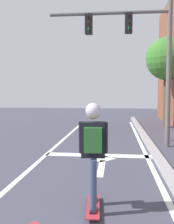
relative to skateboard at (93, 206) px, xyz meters
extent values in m
cube|color=silver|center=(-1.67, 2.13, -0.06)|extent=(0.12, 20.00, 0.01)
cube|color=silver|center=(1.21, 2.13, -0.06)|extent=(0.12, 20.00, 0.01)
cube|color=silver|center=(-0.15, 3.49, -0.06)|extent=(3.03, 0.40, 0.01)
cube|color=silver|center=(0.00, 2.25, -0.06)|extent=(0.16, 1.40, 0.01)
cube|color=silver|center=(0.00, 3.10, -0.06)|extent=(0.71, 0.71, 0.01)
cube|color=#999599|center=(1.46, 2.13, 0.01)|extent=(0.24, 24.00, 0.14)
cube|color=#A82831|center=(0.00, 0.00, 0.00)|extent=(0.26, 0.88, 0.02)
cube|color=#B2B2B7|center=(-0.02, 0.30, -0.01)|extent=(0.16, 0.06, 0.01)
cylinder|color=#2F2F21|center=(-0.11, 0.29, -0.04)|extent=(0.03, 0.05, 0.05)
cylinder|color=#2F2F21|center=(0.07, 0.30, -0.04)|extent=(0.03, 0.05, 0.05)
cube|color=#B2B2B7|center=(0.02, -0.30, -0.01)|extent=(0.16, 0.06, 0.01)
cylinder|color=#2F2F21|center=(-0.07, -0.30, -0.04)|extent=(0.03, 0.05, 0.05)
cylinder|color=#2F2F21|center=(0.11, -0.29, -0.04)|extent=(0.03, 0.05, 0.05)
cylinder|color=#3C4E70|center=(-0.01, 0.18, 0.39)|extent=(0.11, 0.11, 0.76)
cube|color=black|center=(-0.01, 0.18, 0.03)|extent=(0.11, 0.25, 0.03)
cylinder|color=#3C4E70|center=(0.01, -0.18, 0.39)|extent=(0.11, 0.11, 0.76)
cube|color=black|center=(0.01, -0.18, 0.03)|extent=(0.11, 0.25, 0.03)
cube|color=black|center=(0.00, 0.00, 1.03)|extent=(0.37, 0.20, 0.53)
cylinder|color=black|center=(-0.19, 0.02, 1.06)|extent=(0.07, 0.10, 0.49)
cylinder|color=black|center=(0.18, 0.04, 1.06)|extent=(0.07, 0.13, 0.49)
sphere|color=beige|center=(0.00, 0.00, 1.44)|extent=(0.21, 0.21, 0.21)
sphere|color=silver|center=(0.00, 0.00, 1.47)|extent=(0.23, 0.23, 0.23)
cube|color=#256127|center=(0.01, -0.14, 1.05)|extent=(0.27, 0.16, 0.36)
cylinder|color=#615F60|center=(2.04, 4.99, 2.35)|extent=(0.16, 0.16, 4.83)
cylinder|color=#615F60|center=(0.06, 4.99, 4.37)|extent=(3.96, 0.12, 0.12)
cube|color=black|center=(0.72, 4.99, 4.02)|extent=(0.24, 0.28, 0.64)
cylinder|color=#3A0605|center=(0.72, 4.84, 4.22)|extent=(0.02, 0.10, 0.10)
cylinder|color=#3C3106|center=(0.72, 4.84, 4.02)|extent=(0.02, 0.10, 0.10)
cylinder|color=green|center=(0.72, 4.84, 3.82)|extent=(0.02, 0.10, 0.10)
cube|color=black|center=(-0.60, 4.99, 4.02)|extent=(0.24, 0.28, 0.64)
cylinder|color=#3A0605|center=(-0.60, 4.84, 4.22)|extent=(0.02, 0.10, 0.10)
cylinder|color=#3C3106|center=(-0.60, 4.84, 4.02)|extent=(0.02, 0.10, 0.10)
cylinder|color=green|center=(-0.60, 4.84, 3.82)|extent=(0.02, 0.10, 0.10)
cylinder|color=brown|center=(2.92, 9.95, 1.38)|extent=(0.34, 0.34, 2.88)
sphere|color=#397B2C|center=(2.92, 9.95, 3.47)|extent=(2.19, 2.19, 2.19)
camera|label=1|loc=(0.34, -3.85, 1.74)|focal=41.71mm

